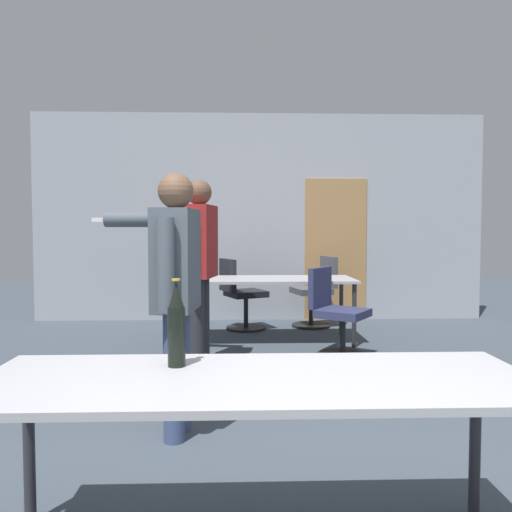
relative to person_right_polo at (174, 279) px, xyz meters
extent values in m
cube|color=#A3A8B2|center=(0.70, 4.17, 0.50)|extent=(6.50, 0.10, 2.98)
cube|color=#AD7F4C|center=(1.80, 4.11, 0.03)|extent=(0.90, 0.02, 2.05)
cube|color=#A8A8AD|center=(0.48, -1.25, -0.27)|extent=(2.09, 0.71, 0.03)
cylinder|color=#2D2D33|center=(-0.51, -0.95, -0.64)|extent=(0.05, 0.05, 0.71)
cylinder|color=#2D2D33|center=(1.46, -0.95, -0.64)|extent=(0.05, 0.05, 0.71)
cube|color=#A8A8AD|center=(0.65, 2.70, -0.27)|extent=(2.17, 0.83, 0.03)
cylinder|color=#2D2D33|center=(-0.37, 2.35, -0.64)|extent=(0.05, 0.05, 0.71)
cylinder|color=#2D2D33|center=(1.68, 2.35, -0.64)|extent=(0.05, 0.05, 0.71)
cylinder|color=#2D2D33|center=(-0.37, 3.06, -0.64)|extent=(0.05, 0.05, 0.71)
cylinder|color=#2D2D33|center=(1.68, 3.06, -0.64)|extent=(0.05, 0.05, 0.71)
cylinder|color=#3D4C75|center=(0.01, -0.09, -0.60)|extent=(0.13, 0.13, 0.80)
cylinder|color=#3D4C75|center=(0.02, 0.09, -0.60)|extent=(0.13, 0.13, 0.80)
cube|color=#4C5660|center=(0.01, 0.00, 0.12)|extent=(0.27, 0.44, 0.63)
sphere|color=brown|center=(0.01, 0.00, 0.54)|extent=(0.22, 0.22, 0.22)
cylinder|color=#4C5660|center=(-0.01, -0.26, 0.10)|extent=(0.10, 0.10, 0.54)
cylinder|color=#4C5660|center=(-0.23, 0.28, 0.37)|extent=(0.55, 0.16, 0.10)
cube|color=white|center=(-0.53, 0.31, 0.37)|extent=(0.12, 0.05, 0.03)
cylinder|color=#28282D|center=(0.01, 1.48, -0.57)|extent=(0.14, 0.14, 0.86)
cylinder|color=#28282D|center=(0.05, 1.67, -0.57)|extent=(0.14, 0.14, 0.86)
cube|color=maroon|center=(0.03, 1.57, 0.20)|extent=(0.33, 0.49, 0.67)
sphere|color=brown|center=(0.03, 1.57, 0.66)|extent=(0.24, 0.24, 0.24)
cylinder|color=maroon|center=(-0.02, 1.30, 0.18)|extent=(0.11, 0.11, 0.58)
cylinder|color=maroon|center=(-0.21, 1.90, 0.47)|extent=(0.59, 0.21, 0.11)
cube|color=white|center=(-0.52, 1.96, 0.47)|extent=(0.12, 0.06, 0.03)
cylinder|color=black|center=(1.47, 1.94, -0.98)|extent=(0.52, 0.52, 0.03)
cylinder|color=black|center=(1.47, 1.94, -0.77)|extent=(0.06, 0.06, 0.38)
cube|color=navy|center=(1.47, 1.94, -0.54)|extent=(0.64, 0.64, 0.08)
cube|color=navy|center=(1.25, 2.09, -0.29)|extent=(0.30, 0.39, 0.42)
cylinder|color=black|center=(0.49, 3.42, -0.98)|extent=(0.52, 0.52, 0.03)
cylinder|color=black|center=(0.49, 3.42, -0.76)|extent=(0.06, 0.06, 0.40)
cube|color=black|center=(0.49, 3.42, -0.52)|extent=(0.61, 0.61, 0.08)
cube|color=black|center=(0.25, 3.32, -0.27)|extent=(0.23, 0.42, 0.42)
cylinder|color=black|center=(1.37, 3.56, -0.98)|extent=(0.52, 0.52, 0.03)
cylinder|color=black|center=(1.37, 3.56, -0.76)|extent=(0.06, 0.06, 0.42)
cube|color=#4C4C51|center=(1.37, 3.56, -0.51)|extent=(0.57, 0.57, 0.08)
cube|color=#4C4C51|center=(1.62, 3.63, -0.26)|extent=(0.18, 0.44, 0.42)
cylinder|color=black|center=(0.15, -1.09, -0.13)|extent=(0.07, 0.07, 0.24)
cone|color=black|center=(0.15, -1.09, 0.04)|extent=(0.06, 0.06, 0.11)
cylinder|color=gold|center=(0.15, -1.09, 0.10)|extent=(0.03, 0.03, 0.01)
camera|label=1|loc=(0.41, -3.10, 0.29)|focal=35.00mm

